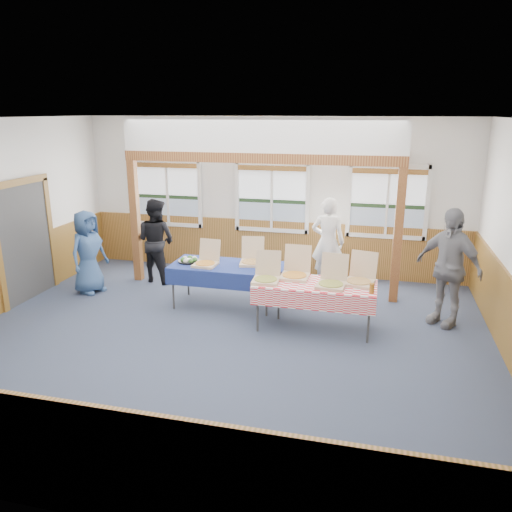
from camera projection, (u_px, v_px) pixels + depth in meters
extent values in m
plane|color=#2B3246|center=(222.00, 341.00, 7.45)|extent=(8.00, 8.00, 0.00)
plane|color=white|center=(218.00, 119.00, 6.55)|extent=(8.00, 8.00, 0.00)
plane|color=silver|center=(272.00, 197.00, 10.26)|extent=(8.00, 0.00, 8.00)
plane|color=silver|center=(77.00, 347.00, 3.74)|extent=(8.00, 0.00, 8.00)
cube|color=brown|center=(272.00, 246.00, 10.53)|extent=(7.98, 0.05, 1.10)
cube|color=brown|center=(92.00, 463.00, 4.06)|extent=(7.98, 0.05, 1.10)
cube|color=#373737|center=(25.00, 242.00, 8.90)|extent=(0.06, 1.30, 2.10)
cube|color=white|center=(169.00, 224.00, 10.93)|extent=(1.52, 0.05, 0.08)
cube|color=white|center=(166.00, 160.00, 10.54)|extent=(1.52, 0.05, 0.08)
cube|color=white|center=(136.00, 192.00, 10.90)|extent=(0.08, 0.05, 1.46)
cube|color=white|center=(200.00, 194.00, 10.56)|extent=(0.08, 0.05, 1.46)
cube|color=white|center=(167.00, 193.00, 10.73)|extent=(0.05, 0.05, 1.30)
cube|color=gray|center=(169.00, 210.00, 10.88)|extent=(1.40, 0.02, 0.52)
cube|color=#1B3219|center=(168.00, 197.00, 10.80)|extent=(1.40, 0.02, 0.08)
cube|color=silver|center=(167.00, 179.00, 10.69)|extent=(1.40, 0.02, 0.70)
cube|color=brown|center=(166.00, 165.00, 10.55)|extent=(1.40, 0.07, 0.10)
cube|color=white|center=(271.00, 230.00, 10.40)|extent=(1.52, 0.05, 0.08)
cube|color=white|center=(272.00, 163.00, 10.01)|extent=(1.52, 0.05, 0.08)
cube|color=white|center=(237.00, 196.00, 10.38)|extent=(0.08, 0.05, 1.46)
cube|color=white|center=(308.00, 199.00, 10.03)|extent=(0.08, 0.05, 1.46)
cube|color=white|center=(272.00, 197.00, 10.20)|extent=(0.05, 0.05, 1.30)
cube|color=gray|center=(272.00, 215.00, 10.35)|extent=(1.40, 0.02, 0.52)
cube|color=#1B3219|center=(272.00, 201.00, 10.27)|extent=(1.40, 0.02, 0.08)
cube|color=silver|center=(272.00, 182.00, 10.16)|extent=(1.40, 0.02, 0.70)
cube|color=brown|center=(272.00, 168.00, 10.02)|extent=(1.40, 0.07, 0.10)
cube|color=white|center=(385.00, 236.00, 9.87)|extent=(1.52, 0.05, 0.08)
cube|color=white|center=(390.00, 166.00, 9.48)|extent=(1.52, 0.05, 0.08)
cube|color=white|center=(349.00, 200.00, 9.85)|extent=(0.08, 0.05, 1.46)
cube|color=white|center=(427.00, 204.00, 9.51)|extent=(0.08, 0.05, 1.46)
cube|color=white|center=(387.00, 202.00, 9.68)|extent=(0.05, 0.05, 1.30)
cube|color=gray|center=(386.00, 221.00, 9.82)|extent=(1.40, 0.02, 0.52)
cube|color=#1B3219|center=(387.00, 206.00, 9.74)|extent=(1.40, 0.02, 0.08)
cube|color=silver|center=(389.00, 186.00, 9.63)|extent=(1.40, 0.02, 0.70)
cube|color=brown|center=(390.00, 171.00, 9.49)|extent=(1.40, 0.07, 0.10)
cube|color=#612D15|center=(136.00, 222.00, 9.83)|extent=(0.15, 0.15, 2.40)
cube|color=#612D15|center=(398.00, 236.00, 8.68)|extent=(0.15, 0.15, 2.40)
cube|color=#612D15|center=(259.00, 158.00, 8.89)|extent=(5.15, 0.18, 0.18)
cylinder|color=#373737|center=(173.00, 289.00, 8.55)|extent=(0.04, 0.04, 0.73)
cylinder|color=#373737|center=(188.00, 276.00, 9.20)|extent=(0.04, 0.04, 0.73)
cylinder|color=#373737|center=(279.00, 298.00, 8.13)|extent=(0.04, 0.04, 0.73)
cylinder|color=#373737|center=(287.00, 284.00, 8.78)|extent=(0.04, 0.04, 0.73)
cube|color=#373737|center=(230.00, 266.00, 8.56)|extent=(2.03, 0.99, 0.03)
cube|color=navy|center=(230.00, 265.00, 8.56)|extent=(2.10, 1.06, 0.01)
cube|color=navy|center=(223.00, 281.00, 8.19)|extent=(2.02, 0.19, 0.28)
cube|color=navy|center=(237.00, 266.00, 9.01)|extent=(2.02, 0.19, 0.28)
cylinder|color=#373737|center=(258.00, 309.00, 7.67)|extent=(0.04, 0.04, 0.73)
cylinder|color=#373737|center=(267.00, 295.00, 8.25)|extent=(0.04, 0.04, 0.73)
cylinder|color=#373737|center=(369.00, 320.00, 7.28)|extent=(0.04, 0.04, 0.73)
cylinder|color=#373737|center=(370.00, 304.00, 7.87)|extent=(0.04, 0.04, 0.73)
cube|color=#373737|center=(315.00, 284.00, 7.66)|extent=(1.92, 1.15, 0.03)
cube|color=red|center=(315.00, 283.00, 7.66)|extent=(1.99, 1.22, 0.01)
cube|color=red|center=(311.00, 301.00, 7.32)|extent=(1.80, 0.45, 0.28)
cube|color=red|center=(318.00, 284.00, 8.08)|extent=(1.80, 0.45, 0.28)
cube|color=tan|center=(205.00, 265.00, 8.50)|extent=(0.39, 0.39, 0.04)
cylinder|color=gold|center=(205.00, 263.00, 8.49)|extent=(0.34, 0.34, 0.01)
cube|color=tan|center=(210.00, 250.00, 8.65)|extent=(0.38, 0.11, 0.37)
cube|color=tan|center=(252.00, 263.00, 8.58)|extent=(0.45, 0.45, 0.04)
cylinder|color=tan|center=(252.00, 262.00, 8.57)|extent=(0.40, 0.40, 0.01)
cube|color=tan|center=(253.00, 247.00, 8.75)|extent=(0.40, 0.15, 0.39)
cube|color=tan|center=(266.00, 281.00, 7.69)|extent=(0.42, 0.42, 0.04)
cylinder|color=#BC903A|center=(266.00, 279.00, 7.69)|extent=(0.37, 0.37, 0.01)
cube|color=tan|center=(268.00, 263.00, 7.86)|extent=(0.40, 0.12, 0.39)
cube|color=tan|center=(294.00, 277.00, 7.87)|extent=(0.44, 0.44, 0.05)
cylinder|color=gold|center=(294.00, 275.00, 7.86)|extent=(0.38, 0.38, 0.01)
cube|color=tan|center=(298.00, 258.00, 8.05)|extent=(0.43, 0.11, 0.43)
cube|color=tan|center=(331.00, 286.00, 7.48)|extent=(0.45, 0.45, 0.05)
cylinder|color=#BC903A|center=(331.00, 284.00, 7.47)|extent=(0.39, 0.39, 0.01)
cube|color=tan|center=(335.00, 266.00, 7.64)|extent=(0.42, 0.14, 0.41)
cube|color=tan|center=(359.00, 283.00, 7.59)|extent=(0.50, 0.50, 0.05)
cylinder|color=tan|center=(359.00, 281.00, 7.59)|extent=(0.43, 0.43, 0.01)
cube|color=tan|center=(364.00, 264.00, 7.75)|extent=(0.43, 0.19, 0.41)
cylinder|color=black|center=(189.00, 261.00, 8.72)|extent=(0.39, 0.39, 0.03)
cylinder|color=white|center=(189.00, 260.00, 8.72)|extent=(0.09, 0.09, 0.04)
sphere|color=#376928|center=(195.00, 260.00, 8.69)|extent=(0.09, 0.09, 0.09)
sphere|color=beige|center=(194.00, 258.00, 8.78)|extent=(0.09, 0.09, 0.09)
sphere|color=#376928|center=(190.00, 258.00, 8.82)|extent=(0.09, 0.09, 0.09)
sphere|color=beige|center=(185.00, 258.00, 8.78)|extent=(0.09, 0.09, 0.09)
sphere|color=#376928|center=(183.00, 260.00, 8.69)|extent=(0.09, 0.09, 0.09)
sphere|color=beige|center=(186.00, 261.00, 8.62)|extent=(0.09, 0.09, 0.09)
sphere|color=#376928|center=(191.00, 261.00, 8.62)|extent=(0.09, 0.09, 0.09)
cylinder|color=#8E5917|center=(372.00, 288.00, 7.21)|extent=(0.07, 0.07, 0.15)
imported|color=white|center=(328.00, 242.00, 9.59)|extent=(0.64, 0.42, 1.74)
imported|color=black|center=(156.00, 241.00, 9.86)|extent=(0.94, 0.82, 1.67)
imported|color=#32507D|center=(88.00, 252.00, 9.25)|extent=(0.70, 0.88, 1.57)
imported|color=gray|center=(448.00, 267.00, 7.80)|extent=(1.16, 1.05, 1.89)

